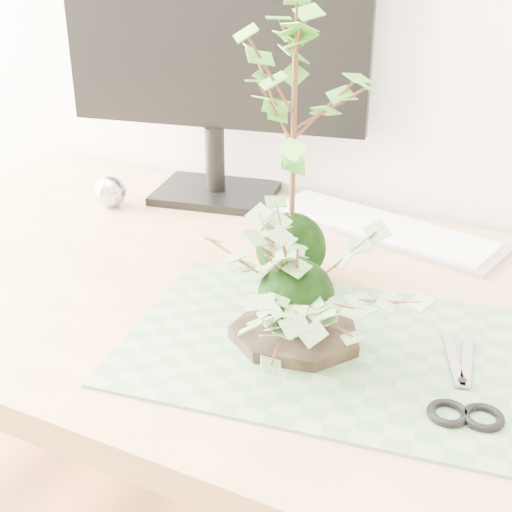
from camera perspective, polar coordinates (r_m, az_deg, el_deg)
name	(u,v)px	position (r m, az deg, el deg)	size (l,w,h in m)	color
desk	(338,365)	(0.99, 6.59, -8.67)	(1.60, 0.70, 0.74)	tan
cutting_mat	(327,347)	(0.86, 5.67, -7.29)	(0.48, 0.32, 0.00)	#528151
stone_dish	(295,335)	(0.86, 3.13, -6.34)	(0.16, 0.16, 0.01)	black
ivy_kokedama	(297,264)	(0.82, 3.29, -0.66)	(0.27, 0.27, 0.18)	black
maple_kokedama	(295,75)	(0.92, 3.14, 14.28)	(0.23, 0.23, 0.41)	black
keyboard	(382,228)	(1.17, 10.03, 2.25)	(0.41, 0.20, 0.02)	#ABABB5
monitor	(215,45)	(1.24, -3.33, 16.50)	(0.52, 0.19, 0.47)	black
foil_ball	(111,191)	(1.28, -11.56, 5.09)	(0.06, 0.06, 0.06)	silver
scissors	(457,400)	(0.79, 15.81, -11.04)	(0.09, 0.18, 0.01)	gray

